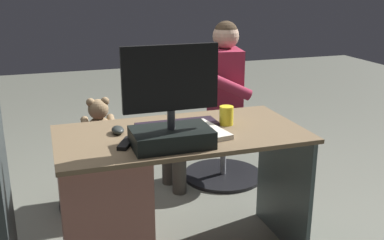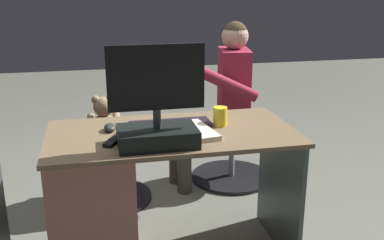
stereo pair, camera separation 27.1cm
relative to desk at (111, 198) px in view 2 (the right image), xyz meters
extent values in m
plane|color=slate|center=(-0.32, -0.45, -0.38)|extent=(10.00, 10.00, 0.00)
cube|color=brown|center=(-0.32, 0.00, 0.32)|extent=(1.24, 0.64, 0.02)
cube|color=#9E6354|center=(0.09, 0.00, -0.03)|extent=(0.40, 0.59, 0.69)
cube|color=#3F4F4E|center=(-0.92, 0.00, -0.03)|extent=(0.02, 0.57, 0.69)
cube|color=black|center=(-0.22, 0.17, 0.37)|extent=(0.36, 0.23, 0.08)
cylinder|color=#333338|center=(-0.22, 0.17, 0.46)|extent=(0.04, 0.04, 0.09)
cube|color=black|center=(-0.22, 0.17, 0.65)|extent=(0.43, 0.02, 0.29)
cube|color=black|center=(-0.22, 0.16, 0.65)|extent=(0.40, 0.00, 0.26)
cube|color=black|center=(-0.33, -0.09, 0.34)|extent=(0.42, 0.14, 0.02)
ellipsoid|color=#2A2F2C|center=(-0.02, -0.08, 0.35)|extent=(0.06, 0.10, 0.04)
cylinder|color=yellow|center=(-0.58, -0.04, 0.38)|extent=(0.07, 0.07, 0.10)
cube|color=black|center=(-0.03, 0.10, 0.34)|extent=(0.11, 0.15, 0.02)
cube|color=silver|center=(-0.39, 0.05, 0.35)|extent=(0.27, 0.33, 0.02)
cylinder|color=black|center=(0.00, -0.74, -0.37)|extent=(0.58, 0.58, 0.03)
cylinder|color=gray|center=(0.00, -0.74, -0.18)|extent=(0.04, 0.04, 0.35)
cylinder|color=maroon|center=(0.00, -0.74, 0.02)|extent=(0.44, 0.44, 0.06)
ellipsoid|color=#937753|center=(0.00, -0.74, 0.14)|extent=(0.17, 0.14, 0.17)
sphere|color=#937753|center=(0.00, -0.74, 0.28)|extent=(0.13, 0.13, 0.13)
sphere|color=beige|center=(0.00, -0.79, 0.27)|extent=(0.05, 0.05, 0.05)
sphere|color=#937753|center=(-0.05, -0.74, 0.33)|extent=(0.05, 0.05, 0.05)
sphere|color=#937753|center=(0.04, -0.74, 0.33)|extent=(0.05, 0.05, 0.05)
cylinder|color=#937753|center=(-0.08, -0.77, 0.18)|extent=(0.05, 0.13, 0.09)
cylinder|color=#937753|center=(0.08, -0.77, 0.18)|extent=(0.05, 0.13, 0.09)
cylinder|color=#937753|center=(-0.05, -0.83, 0.08)|extent=(0.06, 0.10, 0.06)
cylinder|color=#937753|center=(0.04, -0.83, 0.08)|extent=(0.06, 0.10, 0.06)
cylinder|color=black|center=(-0.92, -0.89, -0.37)|extent=(0.60, 0.60, 0.03)
cylinder|color=gray|center=(-0.92, -0.89, -0.18)|extent=(0.04, 0.04, 0.35)
cylinder|color=#2F5172|center=(-0.92, -0.89, 0.02)|extent=(0.45, 0.45, 0.06)
cube|color=#99263E|center=(-0.92, -0.89, 0.33)|extent=(0.25, 0.35, 0.54)
sphere|color=tan|center=(-0.92, -0.89, 0.68)|extent=(0.18, 0.18, 0.18)
sphere|color=#423323|center=(-0.92, -0.89, 0.70)|extent=(0.17, 0.17, 0.17)
cylinder|color=#99263E|center=(-0.80, -0.67, 0.41)|extent=(0.43, 0.15, 0.25)
cylinder|color=#99263E|center=(-0.74, -1.06, 0.41)|extent=(0.43, 0.15, 0.25)
cylinder|color=#403D36|center=(-0.73, -0.77, 0.07)|extent=(0.42, 0.18, 0.11)
cylinder|color=#403D36|center=(-0.53, -0.74, -0.16)|extent=(0.10, 0.10, 0.43)
cylinder|color=#403D36|center=(-0.70, -0.95, 0.07)|extent=(0.42, 0.18, 0.11)
cylinder|color=#403D36|center=(-0.50, -0.91, -0.16)|extent=(0.10, 0.10, 0.43)
camera|label=1|loc=(0.30, 2.06, 1.07)|focal=42.73mm
camera|label=2|loc=(0.04, 2.13, 1.07)|focal=42.73mm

